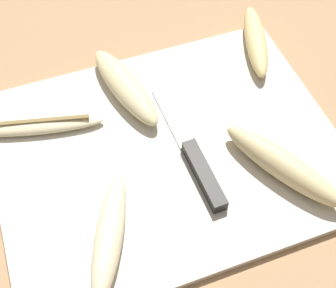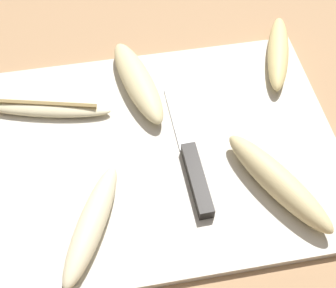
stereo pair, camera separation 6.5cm
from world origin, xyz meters
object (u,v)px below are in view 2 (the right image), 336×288
at_px(knife, 194,169).
at_px(banana_pale_long, 43,107).
at_px(banana_soft_right, 138,82).
at_px(banana_bright_far, 92,224).
at_px(banana_golden_short, 278,53).
at_px(banana_mellow_near, 278,182).

xyz_separation_m(knife, banana_pale_long, (-0.20, 0.14, 0.00)).
height_order(knife, banana_soft_right, banana_soft_right).
bearing_deg(knife, banana_bright_far, -158.29).
relative_size(knife, banana_golden_short, 1.36).
xyz_separation_m(knife, banana_bright_far, (-0.14, -0.06, 0.01)).
bearing_deg(knife, banana_soft_right, 106.70).
xyz_separation_m(banana_pale_long, banana_soft_right, (0.14, 0.02, 0.01)).
relative_size(banana_bright_far, banana_soft_right, 0.93).
relative_size(knife, banana_soft_right, 1.25).
bearing_deg(banana_golden_short, knife, -133.50).
bearing_deg(banana_bright_far, banana_pale_long, 105.27).
bearing_deg(banana_mellow_near, banana_soft_right, 126.92).
bearing_deg(knife, banana_pale_long, 142.58).
relative_size(knife, banana_pale_long, 1.10).
distance_m(banana_bright_far, banana_mellow_near, 0.25).
xyz_separation_m(knife, banana_soft_right, (-0.05, 0.16, 0.01)).
distance_m(knife, banana_golden_short, 0.26).
relative_size(banana_bright_far, banana_pale_long, 0.82).
height_order(banana_mellow_near, banana_soft_right, banana_mellow_near).
xyz_separation_m(banana_golden_short, banana_mellow_near, (-0.07, -0.23, 0.00)).
bearing_deg(knife, banana_mellow_near, -25.59).
distance_m(knife, banana_pale_long, 0.24).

